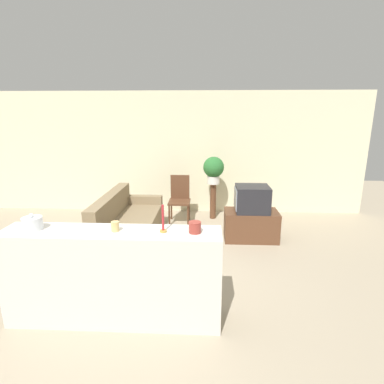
{
  "coord_description": "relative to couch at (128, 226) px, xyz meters",
  "views": [
    {
      "loc": [
        0.98,
        -3.31,
        2.2
      ],
      "look_at": [
        0.72,
        1.89,
        0.85
      ],
      "focal_mm": 28.0,
      "sensor_mm": 36.0,
      "label": 1
    }
  ],
  "objects": [
    {
      "name": "couch",
      "position": [
        0.0,
        0.0,
        0.0
      ],
      "size": [
        0.87,
        1.89,
        0.86
      ],
      "color": "#847051",
      "rests_on": "ground_plane"
    },
    {
      "name": "candlestick",
      "position": [
        0.94,
        -2.04,
        0.84
      ],
      "size": [
        0.07,
        0.07,
        0.29
      ],
      "color": "#B7933D",
      "rests_on": "foreground_counter"
    },
    {
      "name": "tv_stand",
      "position": [
        2.18,
        0.25,
        -0.04
      ],
      "size": [
        0.94,
        0.54,
        0.53
      ],
      "color": "brown",
      "rests_on": "ground_plane"
    },
    {
      "name": "wall_back",
      "position": [
        0.39,
        1.87,
        1.05
      ],
      "size": [
        9.0,
        0.06,
        2.7
      ],
      "color": "beige",
      "rests_on": "ground_plane"
    },
    {
      "name": "coffee_tin",
      "position": [
        1.26,
        -2.04,
        0.79
      ],
      "size": [
        0.13,
        0.13,
        0.11
      ],
      "color": "#99382D",
      "rests_on": "foreground_counter"
    },
    {
      "name": "potted_plant",
      "position": [
        1.52,
        1.35,
        0.79
      ],
      "size": [
        0.44,
        0.44,
        0.57
      ],
      "color": "white",
      "rests_on": "plant_stand"
    },
    {
      "name": "foreground_counter",
      "position": [
        0.39,
        -2.04,
        0.22
      ],
      "size": [
        2.29,
        0.44,
        1.04
      ],
      "color": "silver",
      "rests_on": "ground_plane"
    },
    {
      "name": "television",
      "position": [
        2.18,
        0.25,
        0.46
      ],
      "size": [
        0.59,
        0.51,
        0.46
      ],
      "color": "#232328",
      "rests_on": "tv_stand"
    },
    {
      "name": "ground_plane",
      "position": [
        0.39,
        -1.56,
        -0.3
      ],
      "size": [
        14.0,
        14.0,
        0.0
      ],
      "primitive_type": "plane",
      "color": "tan"
    },
    {
      "name": "decorative_bowl",
      "position": [
        -0.42,
        -2.04,
        0.81
      ],
      "size": [
        0.2,
        0.2,
        0.18
      ],
      "color": "silver",
      "rests_on": "foreground_counter"
    },
    {
      "name": "plant_stand",
      "position": [
        1.52,
        1.35,
        0.08
      ],
      "size": [
        0.13,
        0.13,
        0.77
      ],
      "color": "brown",
      "rests_on": "ground_plane"
    },
    {
      "name": "candle_jar",
      "position": [
        0.44,
        -2.04,
        0.79
      ],
      "size": [
        0.08,
        0.08,
        0.1
      ],
      "color": "tan",
      "rests_on": "foreground_counter"
    },
    {
      "name": "wooden_chair",
      "position": [
        0.82,
        1.13,
        0.23
      ],
      "size": [
        0.44,
        0.44,
        0.97
      ],
      "color": "brown",
      "rests_on": "ground_plane"
    }
  ]
}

